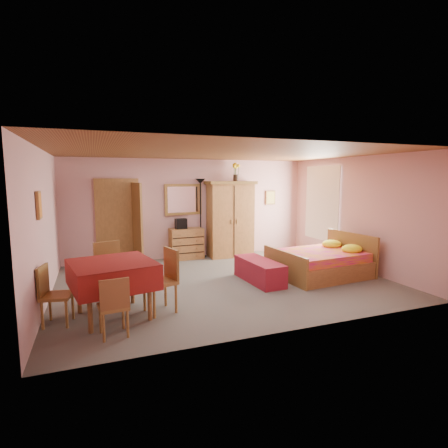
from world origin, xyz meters
name	(u,v)px	position (x,y,z in m)	size (l,w,h in m)	color
floor	(225,282)	(0.00, 0.00, 0.00)	(6.50, 6.50, 0.00)	#656059
ceiling	(225,153)	(0.00, 0.00, 2.60)	(6.50, 6.50, 0.00)	brown
wall_back	(191,209)	(0.00, 2.50, 1.30)	(6.50, 0.10, 2.60)	#C58F90
wall_front	(291,239)	(0.00, -2.50, 1.30)	(6.50, 0.10, 2.60)	#C58F90
wall_left	(44,226)	(-3.25, 0.00, 1.30)	(0.10, 5.00, 2.60)	#C58F90
wall_right	(355,213)	(3.25, 0.00, 1.30)	(0.10, 5.00, 2.60)	#C58F90
doorway	(118,222)	(-1.90, 2.47, 1.02)	(1.06, 0.12, 2.15)	#9E6B35
window	(322,203)	(3.21, 1.20, 1.45)	(0.08, 1.40, 1.95)	white
picture_left	(39,205)	(-3.22, -0.60, 1.70)	(0.04, 0.32, 0.42)	orange
picture_back	(270,198)	(2.35, 2.47, 1.55)	(0.30, 0.04, 0.40)	#D8BF59
chest_of_drawers	(186,244)	(-0.21, 2.27, 0.40)	(0.86, 0.43, 0.81)	#9C6534
wall_mirror	(184,199)	(-0.21, 2.48, 1.55)	(1.03, 0.05, 0.81)	white
stereo	(181,224)	(-0.35, 2.26, 0.94)	(0.29, 0.21, 0.27)	black
floor_lamp	(201,218)	(0.21, 2.35, 1.05)	(0.27, 0.27, 2.09)	black
wardrobe	(230,219)	(0.98, 2.16, 1.01)	(1.29, 0.67, 2.03)	#A76D38
sunflower_vase	(236,172)	(1.17, 2.24, 2.27)	(0.20, 0.20, 0.49)	yellow
bed	(319,256)	(2.08, -0.30, 0.44)	(1.91, 1.50, 0.88)	#D1147C
bench	(259,271)	(0.67, -0.24, 0.22)	(0.50, 1.34, 0.45)	maroon
dining_table	(113,289)	(-2.23, -1.10, 0.43)	(1.17, 1.17, 0.86)	maroon
chair_south	(113,306)	(-2.27, -1.78, 0.41)	(0.38, 0.38, 0.83)	olive
chair_north	(112,272)	(-2.20, -0.41, 0.51)	(0.46, 0.46, 1.02)	#935C32
chair_west	(57,295)	(-3.00, -1.12, 0.44)	(0.40, 0.40, 0.87)	#AF793B
chair_east	(160,281)	(-1.53, -1.17, 0.50)	(0.45, 0.45, 1.00)	#A57138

